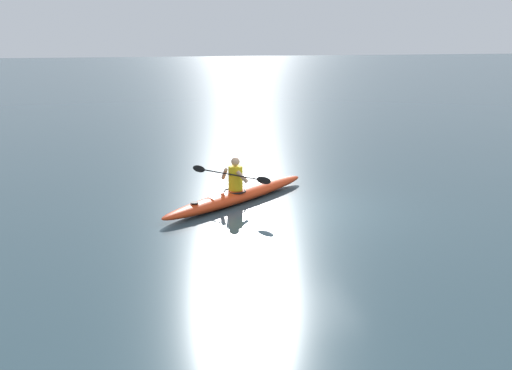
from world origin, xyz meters
name	(u,v)px	position (x,y,z in m)	size (l,w,h in m)	color
ground_plane	(303,210)	(0.00, 0.00, 0.00)	(160.00, 160.00, 0.00)	#334C56
kayak	(238,195)	(1.33, -1.01, 0.16)	(4.23, 3.71, 0.31)	red
kayaker	(235,176)	(1.41, -0.94, 0.66)	(1.57, 1.84, 0.79)	yellow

